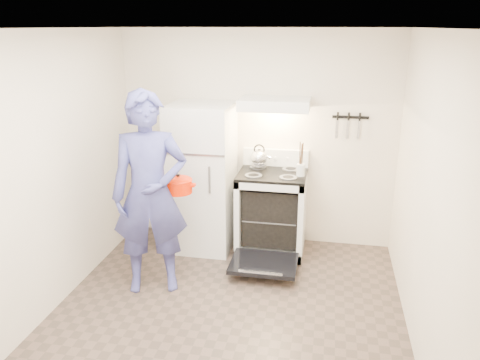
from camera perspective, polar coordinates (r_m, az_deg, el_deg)
name	(u,v)px	position (r m, az deg, el deg)	size (l,w,h in m)	color
floor	(224,320)	(4.39, -1.92, -16.69)	(3.60, 3.60, 0.00)	brown
back_wall	(257,139)	(5.51, 2.10, 5.01)	(3.20, 0.02, 2.50)	beige
refrigerator	(202,178)	(5.41, -4.61, 0.30)	(0.70, 0.70, 1.70)	silver
stove_body	(272,213)	(5.42, 3.87, -4.05)	(0.76, 0.65, 0.92)	silver
cooktop	(272,174)	(5.26, 3.98, 0.75)	(0.76, 0.65, 0.03)	black
backsplash	(276,157)	(5.50, 4.38, 2.77)	(0.76, 0.07, 0.20)	silver
oven_door	(264,263)	(5.03, 2.92, -10.13)	(0.70, 0.54, 0.04)	black
oven_rack	(272,215)	(5.43, 3.87, -4.24)	(0.60, 0.52, 0.01)	slate
range_hood	(275,104)	(5.15, 4.28, 9.24)	(0.76, 0.50, 0.12)	silver
knife_strip	(350,117)	(5.38, 13.32, 7.47)	(0.40, 0.02, 0.03)	black
pizza_stone	(280,213)	(5.44, 4.85, -4.03)	(0.35, 0.35, 0.02)	#8E6F4D
tea_kettle	(259,157)	(5.36, 2.35, 2.87)	(0.23, 0.19, 0.28)	silver
utensil_jar	(301,170)	(5.06, 7.40, 1.23)	(0.09, 0.09, 0.13)	silver
person	(150,194)	(4.53, -10.91, -1.72)	(0.72, 0.47, 1.98)	navy
dutch_oven	(178,186)	(4.63, -7.52, -0.75)	(0.34, 0.27, 0.23)	red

